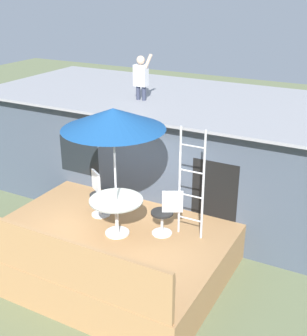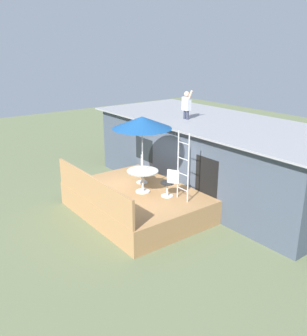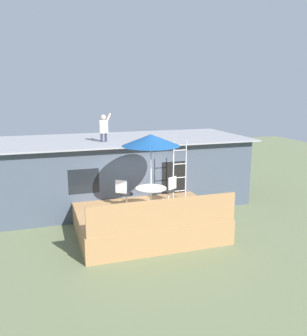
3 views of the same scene
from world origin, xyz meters
name	(u,v)px [view 1 (image 1 of 3)]	position (x,y,z in m)	size (l,w,h in m)	color
ground_plane	(110,267)	(0.00, 0.00, 0.00)	(40.00, 40.00, 0.00)	#66704C
house	(185,150)	(0.00, 3.60, 1.38)	(10.50, 4.50, 2.75)	#424C5B
deck	(109,250)	(0.00, 0.00, 0.40)	(4.62, 3.54, 0.80)	#A87A4C
deck_railing	(49,257)	(0.00, -1.72, 1.25)	(4.52, 0.08, 0.90)	#A87A4C
patio_table	(116,207)	(0.16, 0.07, 1.39)	(1.04, 1.04, 0.74)	silver
patio_umbrella	(113,119)	(0.16, 0.07, 3.15)	(1.90, 1.90, 2.54)	silver
step_ladder	(191,184)	(1.44, 0.70, 1.90)	(0.52, 0.04, 2.20)	silver
person_figure	(141,75)	(-0.86, 2.87, 3.36)	(0.47, 0.20, 1.11)	#33384C
patio_chair_left	(99,194)	(-0.62, 0.59, 1.26)	(0.56, 0.46, 0.92)	silver
patio_chair_right	(166,213)	(1.00, 0.52, 1.26)	(0.58, 0.44, 0.92)	silver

